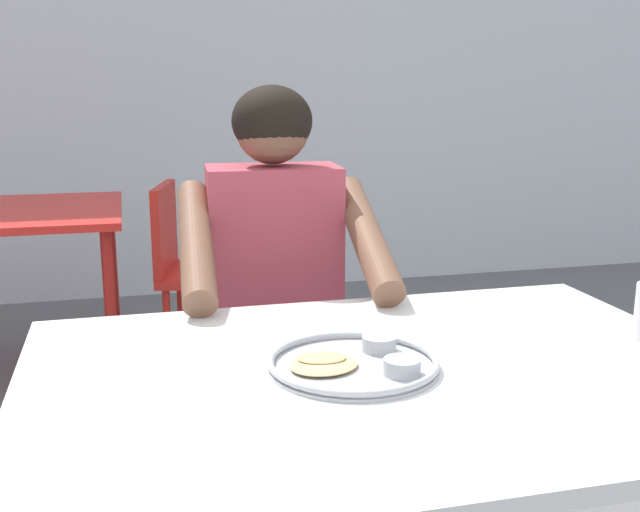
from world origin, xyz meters
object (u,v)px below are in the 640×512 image
at_px(table_foreground, 383,406).
at_px(thali_tray, 355,362).
at_px(diner_foreground, 279,284).
at_px(table_background_red, 22,231).
at_px(chair_red_right, 193,262).
at_px(chair_foreground, 269,344).

distance_m(table_foreground, thali_tray, 0.10).
bearing_deg(table_foreground, diner_foreground, 94.94).
xyz_separation_m(thali_tray, diner_foreground, (-0.01, 0.63, -0.02)).
bearing_deg(table_background_red, table_foreground, -68.07).
relative_size(table_foreground, chair_red_right, 1.53).
bearing_deg(chair_foreground, diner_foreground, -92.84).
height_order(thali_tray, chair_red_right, chair_red_right).
height_order(thali_tray, table_background_red, thali_tray).
distance_m(chair_foreground, diner_foreground, 0.32).
xyz_separation_m(chair_foreground, table_background_red, (-0.79, 1.22, 0.14)).
distance_m(thali_tray, chair_red_right, 2.06).
bearing_deg(table_background_red, chair_red_right, -2.79).
relative_size(table_foreground, diner_foreground, 1.01).
bearing_deg(diner_foreground, chair_red_right, 94.12).
relative_size(table_foreground, thali_tray, 4.13).
height_order(table_foreground, diner_foreground, diner_foreground).
height_order(chair_foreground, diner_foreground, diner_foreground).
xyz_separation_m(table_background_red, chair_red_right, (0.68, -0.03, -0.16)).
xyz_separation_m(table_foreground, chair_foreground, (-0.05, 0.86, -0.18)).
bearing_deg(thali_tray, chair_red_right, 93.11).
distance_m(thali_tray, chair_foreground, 0.89).
bearing_deg(table_foreground, chair_foreground, 93.00).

